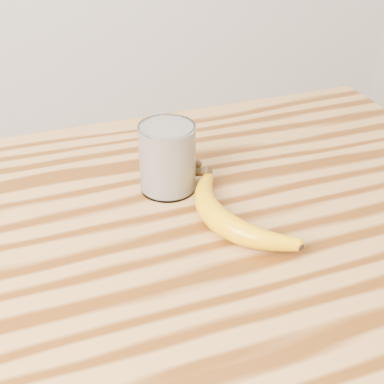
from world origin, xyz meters
name	(u,v)px	position (x,y,z in m)	size (l,w,h in m)	color
table	(156,302)	(0.00, 0.00, 0.77)	(1.20, 0.80, 0.90)	#A06F38
smoothie_glass	(167,158)	(0.06, 0.12, 0.96)	(0.09, 0.09, 0.11)	white
banana	(219,221)	(0.09, -0.02, 0.92)	(0.11, 0.31, 0.04)	#D09007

